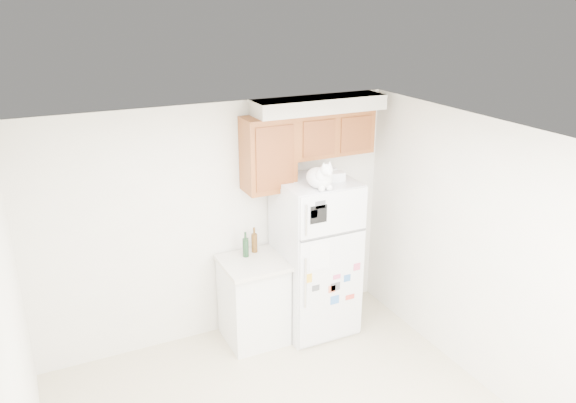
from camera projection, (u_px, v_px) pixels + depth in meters
room_shell at (307, 250)px, 4.20m from camera, size 3.84×4.04×2.52m
refrigerator at (315, 257)px, 5.96m from camera, size 0.76×0.78×1.70m
base_counter at (253, 300)px, 5.88m from camera, size 0.64×0.64×0.92m
cat at (321, 177)px, 5.41m from camera, size 0.29×0.43×0.30m
storage_box_back at (327, 173)px, 5.73m from camera, size 0.22×0.19×0.10m
storage_box_front at (337, 176)px, 5.66m from camera, size 0.17×0.13×0.09m
bottle_green at (246, 244)px, 5.76m from camera, size 0.06×0.06×0.27m
bottle_amber at (254, 240)px, 5.87m from camera, size 0.06×0.06×0.28m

